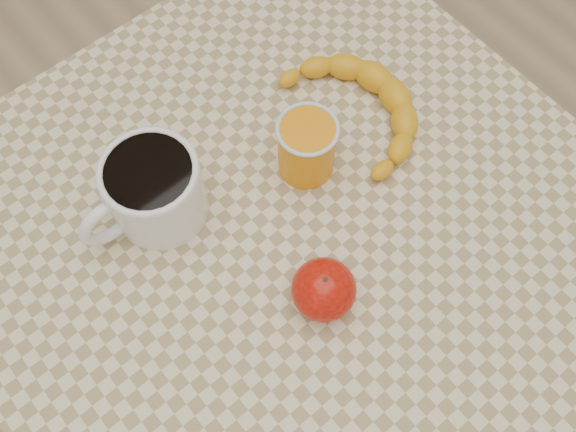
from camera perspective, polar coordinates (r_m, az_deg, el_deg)
ground at (r=1.52m, az=0.00°, el=-12.32°), size 3.00×3.00×0.00m
table at (r=0.88m, az=0.00°, el=-2.89°), size 0.80×0.80×0.75m
coffee_mug at (r=0.78m, az=-11.98°, el=2.31°), size 0.17×0.12×0.10m
orange_juice_glass at (r=0.80m, az=1.68°, el=6.17°), size 0.08×0.08×0.09m
apple at (r=0.74m, az=3.19°, el=-6.54°), size 0.10×0.10×0.07m
banana at (r=0.87m, az=6.32°, el=9.49°), size 0.26×0.31×0.04m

